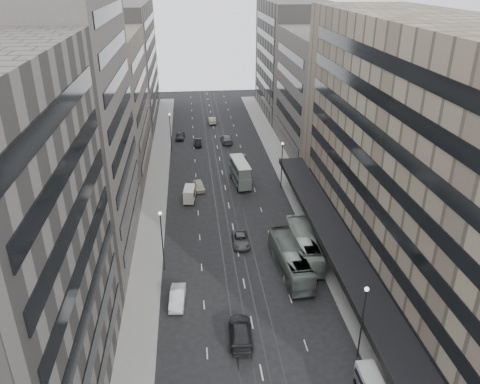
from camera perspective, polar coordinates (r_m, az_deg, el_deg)
name	(u,v)px	position (r m, az deg, el deg)	size (l,w,h in m)	color
ground	(253,329)	(51.65, 1.59, -16.32)	(220.00, 220.00, 0.00)	black
sidewalk_right	(291,181)	(84.93, 6.20, 1.38)	(4.00, 125.00, 0.15)	gray
sidewalk_left	(156,187)	(83.33, -10.15, 0.64)	(4.00, 125.00, 0.15)	gray
department_store	(434,162)	(56.94, 22.57, 3.43)	(19.20, 60.00, 30.00)	gray
building_right_mid	(325,95)	(96.79, 10.34, 11.59)	(15.00, 28.00, 24.00)	#554F49
building_right_far	(294,59)	(124.88, 6.56, 15.80)	(15.00, 32.00, 28.00)	#5B5752
building_left_b	(60,127)	(61.84, -21.11, 7.35)	(15.00, 26.00, 34.00)	#554F49
building_left_c	(100,106)	(88.42, -16.72, 9.98)	(15.00, 28.00, 25.00)	#6F6056
building_left_d	(121,65)	(120.01, -14.32, 14.82)	(15.00, 38.00, 28.00)	#5B5752
lamp_right_near	(363,314)	(46.73, 14.79, -14.22)	(0.44, 0.44, 8.32)	#262628
lamp_right_far	(282,160)	(80.25, 5.13, 3.94)	(0.44, 0.44, 8.32)	#262628
lamp_left_near	(162,234)	(58.17, -9.53, -5.10)	(0.44, 0.44, 8.32)	#262628
lamp_left_far	(170,128)	(97.73, -8.50, 7.71)	(0.44, 0.44, 8.32)	#262628
bus_near	(290,259)	(59.37, 6.16, -8.16)	(2.88, 12.29, 3.42)	slate
bus_far	(303,245)	(62.49, 7.74, -6.40)	(2.85, 12.16, 3.39)	#939F94
double_decker	(240,172)	(82.29, 0.04, 2.46)	(3.15, 8.16, 4.36)	slate
panel_van	(190,194)	(76.95, -6.17, -0.23)	(2.23, 3.97, 2.39)	beige
sedan_1	(177,297)	(54.90, -7.64, -12.60)	(1.64, 4.71, 1.55)	white
sedan_2	(241,240)	(64.98, 0.11, -5.86)	(2.23, 4.83, 1.34)	#535355
sedan_3	(240,332)	(49.99, 0.05, -16.69)	(2.39, 5.88, 1.71)	black
sedan_4	(199,186)	(81.07, -5.01, 0.75)	(1.74, 4.32, 1.47)	beige
sedan_5	(198,142)	(102.33, -5.15, 6.03)	(1.47, 4.22, 1.39)	black
sedan_6	(239,159)	(92.43, -0.18, 4.08)	(2.79, 6.05, 1.68)	beige
sedan_7	(226,139)	(103.83, -1.68, 6.48)	(2.26, 5.57, 1.62)	slate
sedan_8	(180,136)	(106.83, -7.31, 6.81)	(1.84, 4.59, 1.56)	#29292C
sedan_9	(212,120)	(117.82, -3.42, 8.73)	(1.64, 4.71, 1.55)	#B9B399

